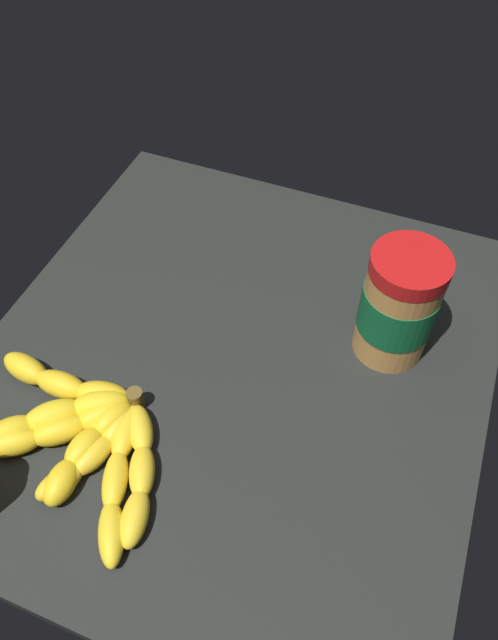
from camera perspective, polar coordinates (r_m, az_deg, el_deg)
ground_plane at (r=82.00cm, az=-1.45°, el=-4.39°), size 72.51×66.03×3.17cm
banana_bunch at (r=75.68cm, az=-15.46°, el=-10.40°), size 21.06×28.32×3.64cm
peanut_butter_jar at (r=77.88cm, az=13.94°, el=1.30°), size 9.68×9.68×16.68cm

